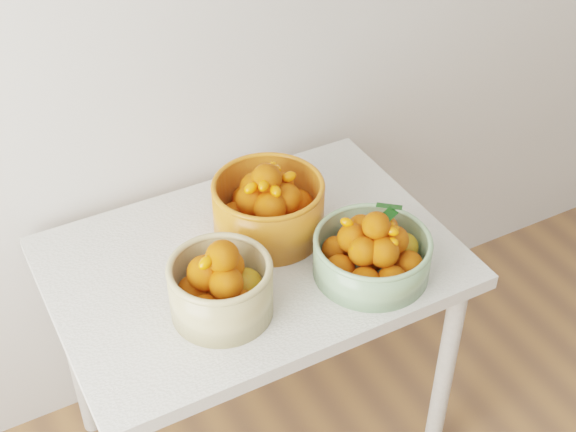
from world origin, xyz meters
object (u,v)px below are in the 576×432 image
at_px(bowl_green, 372,253).
at_px(bowl_orange, 269,206).
at_px(bowl_cream, 221,286).
at_px(table, 253,284).

height_order(bowl_green, bowl_orange, bowl_orange).
distance_m(bowl_green, bowl_orange, 0.30).
relative_size(bowl_cream, bowl_green, 0.96).
relative_size(bowl_cream, bowl_orange, 0.81).
xyz_separation_m(table, bowl_green, (0.23, -0.19, 0.16)).
distance_m(table, bowl_orange, 0.21).
xyz_separation_m(bowl_green, bowl_orange, (-0.15, 0.26, 0.02)).
xyz_separation_m(bowl_cream, bowl_green, (0.38, -0.05, -0.01)).
bearing_deg(bowl_orange, bowl_green, -60.44).
relative_size(table, bowl_orange, 2.70).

